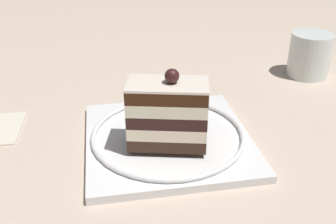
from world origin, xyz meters
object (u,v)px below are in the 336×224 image
(dessert_plate, at_px, (168,137))
(folded_napkin, at_px, (3,128))
(cake_slice, at_px, (168,113))
(drink_glass_near, at_px, (309,58))
(fork, at_px, (157,108))

(dessert_plate, height_order, folded_napkin, dessert_plate)
(cake_slice, xyz_separation_m, drink_glass_near, (-0.27, 0.25, -0.02))
(dessert_plate, distance_m, folded_napkin, 0.24)
(cake_slice, xyz_separation_m, fork, (-0.09, -0.02, -0.04))
(cake_slice, height_order, folded_napkin, cake_slice)
(dessert_plate, distance_m, fork, 0.07)
(dessert_plate, xyz_separation_m, fork, (-0.06, -0.02, 0.01))
(cake_slice, relative_size, folded_napkin, 1.10)
(drink_glass_near, distance_m, folded_napkin, 0.54)
(cake_slice, relative_size, fork, 0.96)
(cake_slice, bearing_deg, folded_napkin, -102.12)
(dessert_plate, xyz_separation_m, drink_glass_near, (-0.24, 0.25, 0.03))
(fork, distance_m, drink_glass_near, 0.32)
(dessert_plate, bearing_deg, drink_glass_near, 134.37)
(fork, height_order, drink_glass_near, drink_glass_near)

